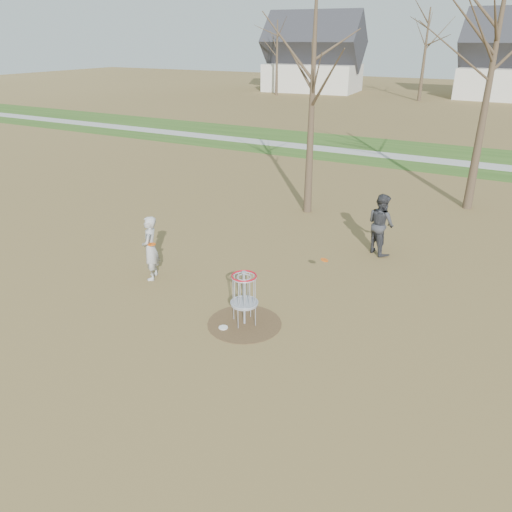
# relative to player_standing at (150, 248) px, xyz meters

# --- Properties ---
(ground) EXTENTS (160.00, 160.00, 0.00)m
(ground) POSITION_rel_player_standing_xyz_m (3.54, -0.90, -0.93)
(ground) COLOR brown
(ground) RESTS_ON ground
(green_band) EXTENTS (160.00, 8.00, 0.01)m
(green_band) POSITION_rel_player_standing_xyz_m (3.54, 20.10, -0.92)
(green_band) COLOR #2D5119
(green_band) RESTS_ON ground
(footpath) EXTENTS (160.00, 1.50, 0.01)m
(footpath) POSITION_rel_player_standing_xyz_m (3.54, 19.10, -0.91)
(footpath) COLOR #9E9E99
(footpath) RESTS_ON green_band
(dirt_circle) EXTENTS (1.80, 1.80, 0.01)m
(dirt_circle) POSITION_rel_player_standing_xyz_m (3.54, -0.90, -0.92)
(dirt_circle) COLOR #47331E
(dirt_circle) RESTS_ON ground
(player_standing) EXTENTS (0.70, 0.80, 1.85)m
(player_standing) POSITION_rel_player_standing_xyz_m (0.00, 0.00, 0.00)
(player_standing) COLOR #A9A9A9
(player_standing) RESTS_ON ground
(player_throwing) EXTENTS (1.20, 1.15, 1.95)m
(player_throwing) POSITION_rel_player_standing_xyz_m (5.16, 4.90, 0.05)
(player_throwing) COLOR #323237
(player_throwing) RESTS_ON ground
(disc_grounded) EXTENTS (0.22, 0.22, 0.02)m
(disc_grounded) POSITION_rel_player_standing_xyz_m (3.20, -1.32, -0.91)
(disc_grounded) COLOR white
(disc_grounded) RESTS_ON dirt_circle
(discs_in_play) EXTENTS (4.38, 2.48, 0.52)m
(discs_in_play) POSITION_rel_player_standing_xyz_m (2.43, 0.97, 0.00)
(discs_in_play) COLOR #DB520B
(discs_in_play) RESTS_ON ground
(disc_golf_basket) EXTENTS (0.64, 0.64, 1.35)m
(disc_golf_basket) POSITION_rel_player_standing_xyz_m (3.54, -0.90, -0.01)
(disc_golf_basket) COLOR #9EA3AD
(disc_golf_basket) RESTS_ON ground
(bare_trees) EXTENTS (52.62, 44.98, 9.00)m
(bare_trees) POSITION_rel_player_standing_xyz_m (5.32, 34.89, 4.42)
(bare_trees) COLOR #382B1E
(bare_trees) RESTS_ON ground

